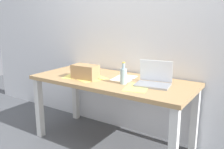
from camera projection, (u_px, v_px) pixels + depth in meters
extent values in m
plane|color=#515459|center=(112.00, 143.00, 2.80)|extent=(8.00, 8.00, 0.00)
cube|color=white|center=(133.00, 25.00, 2.85)|extent=(5.20, 0.08, 2.60)
cube|color=tan|center=(112.00, 81.00, 2.63)|extent=(1.74, 0.76, 0.04)
cube|color=silver|center=(39.00, 108.00, 2.89)|extent=(0.07, 0.07, 0.71)
cube|color=silver|center=(173.00, 147.00, 2.03)|extent=(0.07, 0.07, 0.71)
cube|color=silver|center=(76.00, 94.00, 3.41)|extent=(0.07, 0.07, 0.71)
cube|color=silver|center=(194.00, 120.00, 2.55)|extent=(0.07, 0.07, 0.71)
cube|color=gray|center=(152.00, 85.00, 2.37)|extent=(0.36, 0.26, 0.02)
cube|color=white|center=(156.00, 71.00, 2.44)|extent=(0.33, 0.08, 0.21)
cylinder|color=#99B7C1|center=(123.00, 76.00, 2.43)|extent=(0.07, 0.07, 0.15)
cylinder|color=#99B7C1|center=(124.00, 66.00, 2.40)|extent=(0.03, 0.03, 0.06)
cylinder|color=gold|center=(124.00, 63.00, 2.40)|extent=(0.03, 0.03, 0.01)
ellipsoid|color=silver|center=(74.00, 67.00, 3.17)|extent=(0.10, 0.12, 0.03)
cube|color=tan|center=(85.00, 72.00, 2.63)|extent=(0.28, 0.17, 0.15)
cube|color=#F4E06B|center=(137.00, 87.00, 2.32)|extent=(0.28, 0.34, 0.00)
cube|color=#F4E06B|center=(92.00, 79.00, 2.64)|extent=(0.30, 0.35, 0.00)
cube|color=white|center=(124.00, 78.00, 2.66)|extent=(0.25, 0.32, 0.00)
cube|color=#F4E06B|center=(76.00, 76.00, 2.77)|extent=(0.28, 0.34, 0.00)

